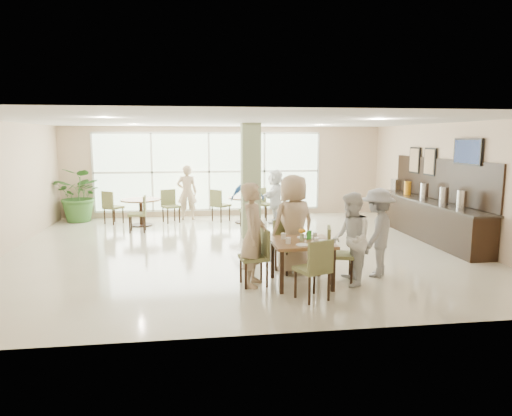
{
  "coord_description": "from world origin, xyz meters",
  "views": [
    {
      "loc": [
        -0.99,
        -9.86,
        2.44
      ],
      "look_at": [
        0.2,
        -1.2,
        1.1
      ],
      "focal_mm": 32.0,
      "sensor_mm": 36.0,
      "label": 1
    }
  ],
  "objects": [
    {
      "name": "chairs_main_table",
      "position": [
        0.73,
        -2.58,
        0.47
      ],
      "size": [
        2.02,
        2.05,
        0.95
      ],
      "color": "#656939",
      "rests_on": "ground"
    },
    {
      "name": "round_table_right",
      "position": [
        0.49,
        3.16,
        0.55
      ],
      "size": [
        0.99,
        0.99,
        0.75
      ],
      "color": "brown",
      "rests_on": "ground"
    },
    {
      "name": "adult_b",
      "position": [
        1.35,
        3.07,
        0.78
      ],
      "size": [
        1.13,
        1.57,
        1.56
      ],
      "primitive_type": "imported",
      "rotation": [
        0.0,
        0.0,
        -1.97
      ],
      "color": "white",
      "rests_on": "ground"
    },
    {
      "name": "chairs_table_right",
      "position": [
        0.48,
        3.15,
        0.47
      ],
      "size": [
        1.99,
        1.7,
        0.95
      ],
      "color": "#656939",
      "rests_on": "ground"
    },
    {
      "name": "wall_tv",
      "position": [
        4.94,
        -0.6,
        2.15
      ],
      "size": [
        0.06,
        1.0,
        0.58
      ],
      "color": "black",
      "rests_on": "ground"
    },
    {
      "name": "window_bank",
      "position": [
        -0.5,
        4.46,
        1.4
      ],
      "size": [
        7.0,
        0.04,
        7.0
      ],
      "color": "silver",
      "rests_on": "ground"
    },
    {
      "name": "adult_standing",
      "position": [
        -1.19,
        3.91,
        0.82
      ],
      "size": [
        0.61,
        0.4,
        1.65
      ],
      "primitive_type": "imported",
      "rotation": [
        0.0,
        0.0,
        3.15
      ],
      "color": "tan",
      "rests_on": "ground"
    },
    {
      "name": "framed_art_b",
      "position": [
        4.95,
        1.8,
        1.85
      ],
      "size": [
        0.05,
        0.55,
        0.7
      ],
      "color": "black",
      "rests_on": "ground"
    },
    {
      "name": "buffet_counter",
      "position": [
        4.7,
        0.51,
        0.55
      ],
      "size": [
        0.64,
        4.7,
        1.95
      ],
      "color": "black",
      "rests_on": "ground"
    },
    {
      "name": "room_shell",
      "position": [
        0.0,
        0.0,
        1.7
      ],
      "size": [
        10.0,
        10.0,
        10.0
      ],
      "color": "white",
      "rests_on": "ground"
    },
    {
      "name": "potted_plant",
      "position": [
        -4.3,
        4.0,
        0.79
      ],
      "size": [
        1.84,
        1.84,
        1.58
      ],
      "primitive_type": "imported",
      "rotation": [
        0.0,
        0.0,
        -0.37
      ],
      "color": "#356428",
      "rests_on": "ground"
    },
    {
      "name": "teen_left",
      "position": [
        -0.03,
        -2.55,
        0.86
      ],
      "size": [
        0.58,
        0.72,
        1.73
      ],
      "primitive_type": "imported",
      "rotation": [
        0.0,
        0.0,
        1.27
      ],
      "color": "tan",
      "rests_on": "ground"
    },
    {
      "name": "adult_a",
      "position": [
        0.46,
        2.41,
        0.79
      ],
      "size": [
        1.0,
        0.67,
        1.59
      ],
      "primitive_type": "imported",
      "rotation": [
        0.0,
        0.0,
        0.16
      ],
      "color": "#3D70B8",
      "rests_on": "ground"
    },
    {
      "name": "teen_right",
      "position": [
        1.58,
        -2.74,
        0.78
      ],
      "size": [
        0.69,
        0.83,
        1.56
      ],
      "primitive_type": "imported",
      "rotation": [
        0.0,
        0.0,
        -1.71
      ],
      "color": "white",
      "rests_on": "ground"
    },
    {
      "name": "round_table_left",
      "position": [
        -2.47,
        3.13,
        0.57
      ],
      "size": [
        1.1,
        1.1,
        0.75
      ],
      "color": "brown",
      "rests_on": "ground"
    },
    {
      "name": "chairs_table_left",
      "position": [
        -2.47,
        3.07,
        0.47
      ],
      "size": [
        2.25,
        1.86,
        0.95
      ],
      "color": "#656939",
      "rests_on": "ground"
    },
    {
      "name": "ground",
      "position": [
        0.0,
        0.0,
        0.0
      ],
      "size": [
        10.0,
        10.0,
        0.0
      ],
      "primitive_type": "plane",
      "color": "beige",
      "rests_on": "ground"
    },
    {
      "name": "teen_far",
      "position": [
        0.79,
        -1.9,
        0.9
      ],
      "size": [
        1.0,
        0.77,
        1.8
      ],
      "primitive_type": "imported",
      "rotation": [
        0.0,
        0.0,
        3.52
      ],
      "color": "tan",
      "rests_on": "ground"
    },
    {
      "name": "teen_standing",
      "position": [
        2.22,
        -2.32,
        0.79
      ],
      "size": [
        1.09,
        1.16,
        1.58
      ],
      "primitive_type": "imported",
      "rotation": [
        0.0,
        0.0,
        -2.24
      ],
      "color": "#979799",
      "rests_on": "ground"
    },
    {
      "name": "column",
      "position": [
        0.4,
        1.2,
        1.4
      ],
      "size": [
        0.45,
        0.45,
        2.8
      ],
      "primitive_type": "cube",
      "color": "#707E58",
      "rests_on": "ground"
    },
    {
      "name": "main_table",
      "position": [
        0.77,
        -2.62,
        0.66
      ],
      "size": [
        1.0,
        1.0,
        0.75
      ],
      "color": "brown",
      "rests_on": "ground"
    },
    {
      "name": "framed_art_a",
      "position": [
        4.95,
        1.0,
        1.85
      ],
      "size": [
        0.05,
        0.55,
        0.7
      ],
      "color": "black",
      "rests_on": "ground"
    },
    {
      "name": "tabletop_clutter",
      "position": [
        0.8,
        -2.64,
        0.81
      ],
      "size": [
        0.72,
        0.75,
        0.21
      ],
      "color": "white",
      "rests_on": "main_table"
    }
  ]
}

